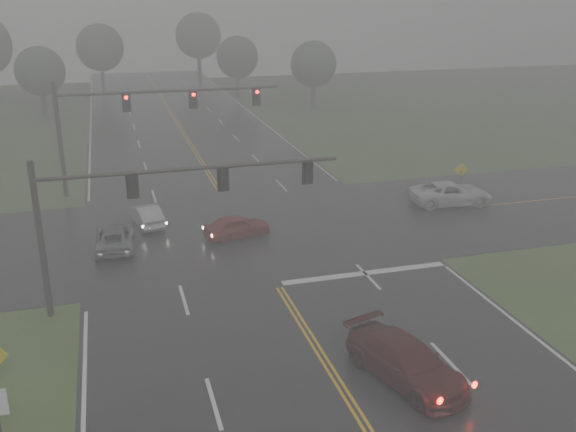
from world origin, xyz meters
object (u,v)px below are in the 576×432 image
object	(u,v)px
sedan_maroon	(404,380)
sedan_red	(237,237)
pickup_white	(450,204)
sedan_silver	(148,225)
signal_gantry_far	(131,113)
car_grey	(116,248)
signal_gantry_near	(138,200)

from	to	relation	value
sedan_maroon	sedan_red	world-z (taller)	sedan_maroon
sedan_maroon	pickup_white	distance (m)	20.98
sedan_maroon	sedan_silver	world-z (taller)	sedan_maroon
sedan_maroon	signal_gantry_far	bearing A→B (deg)	89.36
sedan_silver	car_grey	xyz separation A→B (m)	(-1.95, -3.17, 0.00)
pickup_white	car_grey	bearing A→B (deg)	100.31
signal_gantry_near	signal_gantry_far	xyz separation A→B (m)	(0.67, 17.56, 0.60)
sedan_red	signal_gantry_near	bearing A→B (deg)	129.68
car_grey	pickup_white	distance (m)	21.38
car_grey	sedan_silver	bearing A→B (deg)	-118.68
sedan_silver	pickup_white	distance (m)	19.40
signal_gantry_far	sedan_silver	bearing A→B (deg)	-88.87
sedan_red	signal_gantry_far	xyz separation A→B (m)	(-4.92, 10.70, 5.46)
signal_gantry_near	signal_gantry_far	world-z (taller)	signal_gantry_far
car_grey	pickup_white	bearing A→B (deg)	-172.33
signal_gantry_near	pickup_white	bearing A→B (deg)	23.61
sedan_red	pickup_white	bearing A→B (deg)	-93.57
pickup_white	sedan_red	bearing A→B (deg)	103.20
sedan_maroon	sedan_silver	xyz separation A→B (m)	(-7.71, 18.86, 0.00)
sedan_maroon	sedan_red	xyz separation A→B (m)	(-2.94, 15.50, 0.00)
car_grey	signal_gantry_far	xyz separation A→B (m)	(1.81, 10.51, 5.46)
sedan_maroon	signal_gantry_near	xyz separation A→B (m)	(-8.52, 8.63, 4.86)
car_grey	sedan_maroon	bearing A→B (deg)	124.57
pickup_white	signal_gantry_far	distance (m)	22.06
sedan_red	car_grey	size ratio (longest dim) A/B	0.87
pickup_white	signal_gantry_far	world-z (taller)	signal_gantry_far
pickup_white	signal_gantry_far	size ratio (longest dim) A/B	0.35
signal_gantry_far	signal_gantry_near	bearing A→B (deg)	-92.19
sedan_maroon	signal_gantry_near	bearing A→B (deg)	117.31
car_grey	pickup_white	xyz separation A→B (m)	(21.31, 1.76, 0.00)
sedan_silver	signal_gantry_far	bearing A→B (deg)	-98.62
sedan_silver	car_grey	world-z (taller)	sedan_silver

